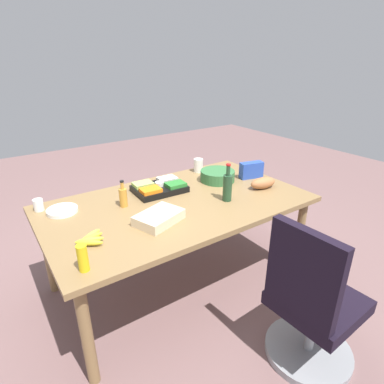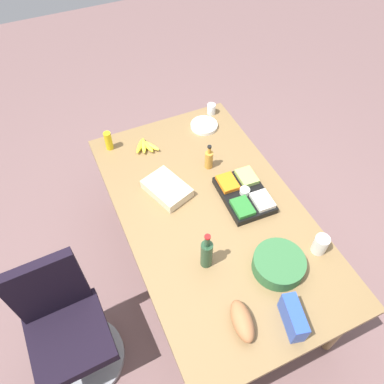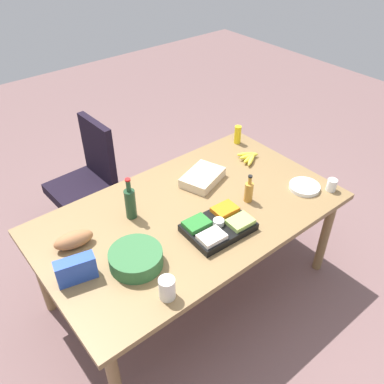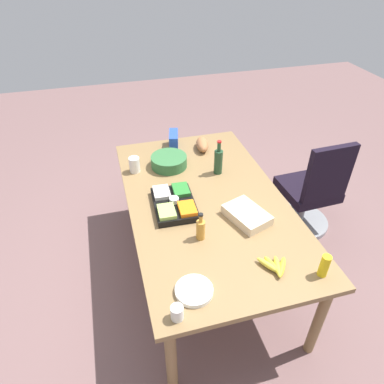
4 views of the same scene
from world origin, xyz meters
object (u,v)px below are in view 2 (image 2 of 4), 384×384
(paper_cup, at_px, (211,109))
(wine_bottle, at_px, (207,253))
(bread_loaf, at_px, (242,321))
(mustard_bottle, at_px, (108,141))
(conference_table, at_px, (211,217))
(veggie_tray, at_px, (244,194))
(salad_bowl, at_px, (279,264))
(paper_plate_stack, at_px, (204,125))
(dressing_bottle, at_px, (209,159))
(office_chair, at_px, (69,333))
(banana_bunch, at_px, (145,146))
(mayo_jar, at_px, (320,244))
(chip_bag_blue, at_px, (293,318))
(sheet_cake, at_px, (167,189))

(paper_cup, bearing_deg, wine_bottle, -27.45)
(bread_loaf, bearing_deg, mustard_bottle, -170.86)
(conference_table, relative_size, veggie_tray, 4.74)
(salad_bowl, bearing_deg, paper_cup, 169.29)
(paper_cup, xyz_separation_m, paper_plate_stack, (0.13, -0.13, -0.03))
(conference_table, bearing_deg, bread_loaf, -14.27)
(conference_table, xyz_separation_m, dressing_bottle, (-0.38, 0.16, 0.15))
(paper_cup, height_order, dressing_bottle, dressing_bottle)
(mustard_bottle, bearing_deg, conference_table, 27.36)
(office_chair, relative_size, wine_bottle, 3.35)
(salad_bowl, distance_m, paper_plate_stack, 1.35)
(salad_bowl, xyz_separation_m, veggie_tray, (-0.56, 0.08, -0.01))
(office_chair, bearing_deg, bread_loaf, 61.36)
(bread_loaf, distance_m, paper_plate_stack, 1.64)
(salad_bowl, relative_size, wine_bottle, 1.02)
(bread_loaf, xyz_separation_m, mustard_bottle, (-1.63, -0.26, 0.03))
(office_chair, xyz_separation_m, salad_bowl, (0.30, 1.30, 0.43))
(paper_plate_stack, bearing_deg, office_chair, -54.20)
(wine_bottle, distance_m, banana_bunch, 1.10)
(bread_loaf, xyz_separation_m, banana_bunch, (-1.52, -0.01, -0.03))
(salad_bowl, bearing_deg, office_chair, -103.01)
(mayo_jar, bearing_deg, office_chair, -100.57)
(wine_bottle, relative_size, chip_bag_blue, 1.39)
(veggie_tray, distance_m, paper_plate_stack, 0.78)
(sheet_cake, distance_m, mayo_jar, 1.08)
(sheet_cake, height_order, salad_bowl, salad_bowl)
(veggie_tray, xyz_separation_m, mustard_bottle, (-0.86, -0.71, 0.04))
(conference_table, xyz_separation_m, mustard_bottle, (-0.88, -0.45, 0.15))
(dressing_bottle, relative_size, chip_bag_blue, 0.96)
(paper_cup, relative_size, paper_plate_stack, 0.41)
(conference_table, relative_size, banana_bunch, 10.45)
(salad_bowl, relative_size, veggie_tray, 0.72)
(mustard_bottle, bearing_deg, chip_bag_blue, 16.46)
(salad_bowl, distance_m, veggie_tray, 0.57)
(conference_table, xyz_separation_m, mayo_jar, (0.54, 0.47, 0.14))
(office_chair, distance_m, paper_plate_stack, 1.83)
(sheet_cake, height_order, dressing_bottle, dressing_bottle)
(office_chair, relative_size, banana_bunch, 5.20)
(conference_table, distance_m, banana_bunch, 0.80)
(sheet_cake, relative_size, wine_bottle, 1.05)
(office_chair, relative_size, mustard_bottle, 6.57)
(sheet_cake, distance_m, dressing_bottle, 0.39)
(conference_table, height_order, banana_bunch, banana_bunch)
(paper_plate_stack, bearing_deg, bread_loaf, -18.32)
(paper_plate_stack, distance_m, chip_bag_blue, 1.68)
(wine_bottle, height_order, banana_bunch, wine_bottle)
(veggie_tray, xyz_separation_m, dressing_bottle, (-0.37, -0.10, 0.04))
(veggie_tray, distance_m, wine_bottle, 0.59)
(office_chair, height_order, bread_loaf, office_chair)
(banana_bunch, relative_size, dressing_bottle, 0.93)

